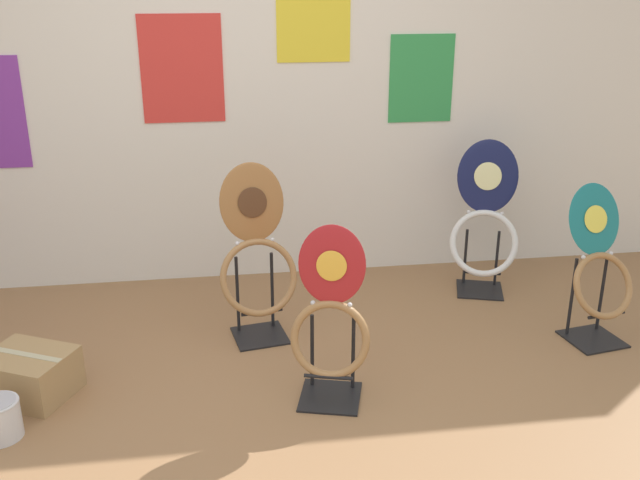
{
  "coord_description": "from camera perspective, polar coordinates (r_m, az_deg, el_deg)",
  "views": [
    {
      "loc": [
        -0.19,
        -2.48,
        1.88
      ],
      "look_at": [
        0.32,
        1.03,
        0.55
      ],
      "focal_mm": 40.0,
      "sensor_mm": 36.0,
      "label": 1
    }
  ],
  "objects": [
    {
      "name": "storage_box",
      "position": [
        3.68,
        -22.24,
        -9.93
      ],
      "size": [
        0.49,
        0.45,
        0.22
      ],
      "color": "#A37F51",
      "rests_on": "ground_plane"
    },
    {
      "name": "toilet_seat_display_teal_sax",
      "position": [
        4.06,
        21.41,
        -2.34
      ],
      "size": [
        0.39,
        0.37,
        0.85
      ],
      "color": "black",
      "rests_on": "ground_plane"
    },
    {
      "name": "ground_plane",
      "position": [
        3.12,
        -3.31,
        -16.54
      ],
      "size": [
        14.0,
        14.0,
        0.0
      ],
      "primitive_type": "plane",
      "color": "#8E6642"
    },
    {
      "name": "wall_back",
      "position": [
        4.46,
        -6.02,
        12.99
      ],
      "size": [
        8.0,
        0.07,
        2.6
      ],
      "color": "silver",
      "rests_on": "ground_plane"
    },
    {
      "name": "toilet_seat_display_woodgrain",
      "position": [
        3.8,
        -5.1,
        -1.35
      ],
      "size": [
        0.44,
        0.33,
        0.96
      ],
      "color": "black",
      "rests_on": "ground_plane"
    },
    {
      "name": "toilet_seat_display_navy_moon",
      "position": [
        4.49,
        13.03,
        1.03
      ],
      "size": [
        0.46,
        0.39,
        0.94
      ],
      "color": "black",
      "rests_on": "ground_plane"
    },
    {
      "name": "toilet_seat_display_crimson_swirl",
      "position": [
        3.24,
        0.86,
        -6.42
      ],
      "size": [
        0.39,
        0.35,
        0.85
      ],
      "color": "black",
      "rests_on": "ground_plane"
    }
  ]
}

